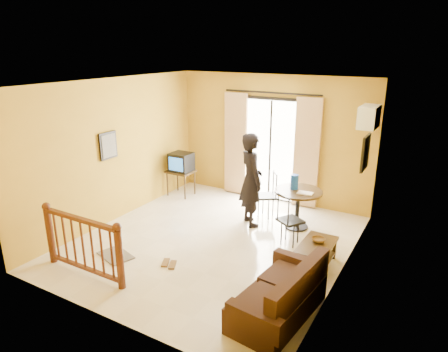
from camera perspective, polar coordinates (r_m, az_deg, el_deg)
The scene contains 19 objects.
ground at distance 7.30m, azimuth -1.52°, elevation -9.33°, with size 5.00×5.00×0.00m, color beige.
room_shell at distance 6.68m, azimuth -1.64°, elevation 3.74°, with size 5.00×5.00×5.00m.
balcony_door at distance 8.91m, azimuth 6.61°, elevation 3.85°, with size 2.25×0.14×2.46m.
tv_table at distance 9.36m, azimuth -6.20°, elevation 0.31°, with size 0.60×0.50×0.60m.
television at distance 9.25m, azimuth -6.12°, elevation 2.00°, with size 0.48×0.44×0.43m.
picture_left at distance 7.94m, azimuth -16.22°, elevation 4.19°, with size 0.05×0.42×0.52m.
dining_table at distance 7.72m, azimuth 10.52°, elevation -3.15°, with size 0.91×0.91×0.76m.
water_jug at distance 7.69m, azimuth 10.02°, elevation -0.84°, with size 0.15×0.15×0.28m, color blue.
serving_tray at distance 7.53m, azimuth 11.51°, elevation -2.41°, with size 0.28×0.18×0.02m, color silver.
dining_chairs at distance 7.82m, azimuth 7.49°, elevation -7.52°, with size 1.42×1.44×0.95m.
air_conditioner at distance 7.67m, azimuth 19.97°, elevation 7.95°, with size 0.31×0.60×0.40m.
botanical_print at distance 7.12m, azimuth 19.54°, elevation 3.16°, with size 0.05×0.50×0.60m.
coffee_table at distance 6.60m, azimuth 13.04°, elevation -10.44°, with size 0.48×0.87×0.39m.
bowl at distance 6.60m, azimuth 13.35°, elevation -8.90°, with size 0.22×0.22×0.07m, color brown.
sofa at distance 5.41m, azimuth 8.20°, elevation -16.83°, with size 0.89×1.65×0.75m.
standing_person at distance 7.66m, azimuth 3.89°, elevation -0.55°, with size 0.67×0.44×1.83m, color black.
stair_balustrade at distance 6.45m, azimuth -19.59°, elevation -8.74°, with size 1.63×0.13×1.04m.
doormat at distance 7.07m, azimuth -15.22°, elevation -10.88°, with size 0.60×0.40×0.02m, color #635B4F.
sandals at distance 6.64m, azimuth -7.86°, elevation -12.31°, with size 0.34×0.27×0.03m.
Camera 1 is at (3.40, -5.51, 3.36)m, focal length 32.00 mm.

